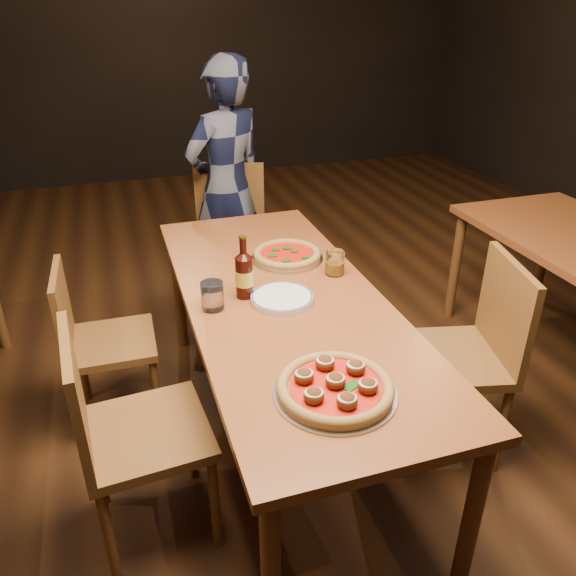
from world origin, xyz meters
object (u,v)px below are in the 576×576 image
object	(u,v)px
chair_main_e	(450,356)
plate_stack	(282,298)
pizza_margherita	(287,255)
beer_bottle	(244,276)
chair_main_nw	(146,431)
pizza_meatball	(335,387)
table_main	(284,312)
amber_glass	(335,263)
chair_main_sw	(112,341)
chair_end	(227,240)
water_glass	(212,296)
diner	(227,188)

from	to	relation	value
chair_main_e	plate_stack	size ratio (longest dim) A/B	3.74
pizza_margherita	beer_bottle	bearing A→B (deg)	-133.13
chair_main_nw	pizza_meatball	xyz separation A→B (m)	(0.59, -0.33, 0.31)
table_main	pizza_meatball	world-z (taller)	pizza_meatball
chair_main_e	amber_glass	size ratio (longest dim) A/B	8.94
chair_main_sw	chair_main_e	distance (m)	1.55
pizza_margherita	chair_main_nw	bearing A→B (deg)	-137.85
chair_main_e	pizza_meatball	distance (m)	0.86
chair_end	chair_main_nw	bearing A→B (deg)	-91.56
chair_main_sw	water_glass	world-z (taller)	water_glass
chair_end	plate_stack	bearing A→B (deg)	-71.56
chair_main_sw	water_glass	distance (m)	0.70
chair_main_e	pizza_margherita	distance (m)	0.88
table_main	pizza_margherita	bearing A→B (deg)	70.50
diner	pizza_meatball	bearing A→B (deg)	62.07
chair_main_nw	chair_main_sw	xyz separation A→B (m)	(-0.10, 0.73, -0.05)
pizza_margherita	beer_bottle	xyz separation A→B (m)	(-0.28, -0.30, 0.07)
chair_main_nw	chair_main_e	world-z (taller)	chair_main_e
chair_end	amber_glass	bearing A→B (deg)	-57.06
chair_main_e	diner	xyz separation A→B (m)	(-0.60, 1.67, 0.31)
chair_main_nw	plate_stack	xyz separation A→B (m)	(0.61, 0.30, 0.29)
chair_main_nw	water_glass	world-z (taller)	chair_main_nw
plate_stack	water_glass	bearing A→B (deg)	174.20
pizza_margherita	diner	bearing A→B (deg)	93.36
chair_main_nw	pizza_margherita	world-z (taller)	chair_main_nw
pizza_margherita	diner	distance (m)	1.05
chair_end	water_glass	distance (m)	1.38
plate_stack	diner	world-z (taller)	diner
chair_main_nw	pizza_margherita	xyz separation A→B (m)	(0.76, 0.68, 0.30)
chair_end	water_glass	xyz separation A→B (m)	(-0.33, -1.30, 0.32)
chair_end	beer_bottle	xyz separation A→B (m)	(-0.18, -1.24, 0.36)
beer_bottle	diner	bearing A→B (deg)	80.71
amber_glass	chair_main_sw	bearing A→B (deg)	165.46
plate_stack	beer_bottle	distance (m)	0.18
chair_main_e	amber_glass	bearing A→B (deg)	-123.14
water_glass	pizza_meatball	bearing A→B (deg)	-68.47
pizza_meatball	pizza_margherita	world-z (taller)	pizza_meatball
pizza_margherita	diner	xyz separation A→B (m)	(-0.06, 1.05, 0.02)
beer_bottle	diner	distance (m)	1.37
table_main	chair_main_nw	xyz separation A→B (m)	(-0.63, -0.32, -0.21)
chair_main_sw	pizza_meatball	distance (m)	1.31
chair_main_sw	beer_bottle	distance (m)	0.79
chair_main_e	plate_stack	world-z (taller)	chair_main_e
amber_glass	diner	distance (m)	1.28
chair_end	beer_bottle	world-z (taller)	beer_bottle
chair_main_sw	diner	world-z (taller)	diner
chair_main_nw	pizza_meatball	bearing A→B (deg)	-123.96
diner	amber_glass	bearing A→B (deg)	74.82
chair_main_sw	chair_end	distance (m)	1.17
amber_glass	water_glass	bearing A→B (deg)	-166.33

